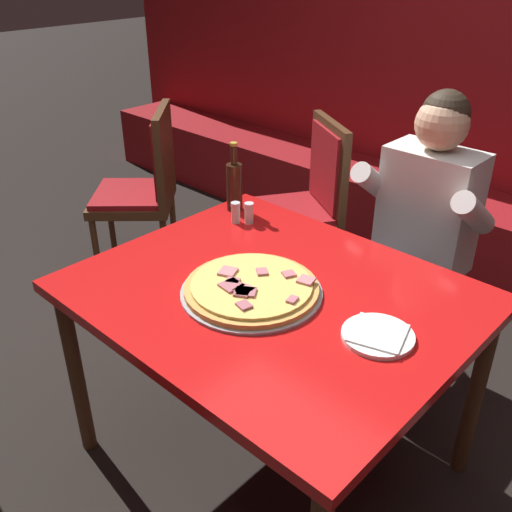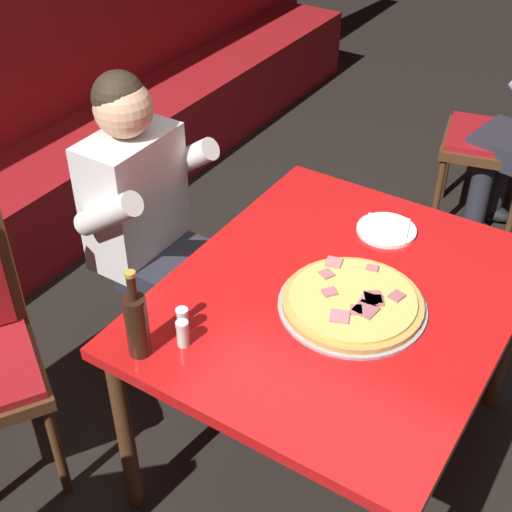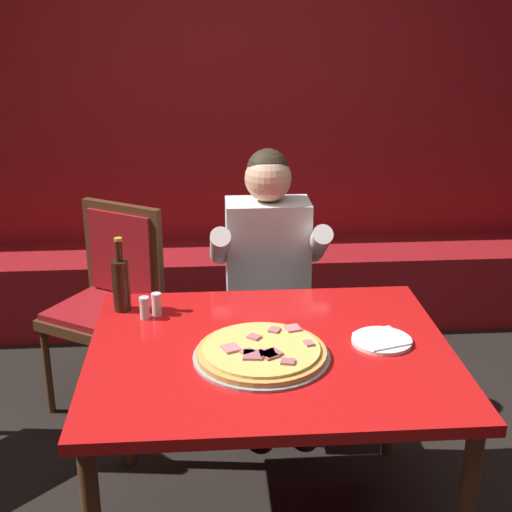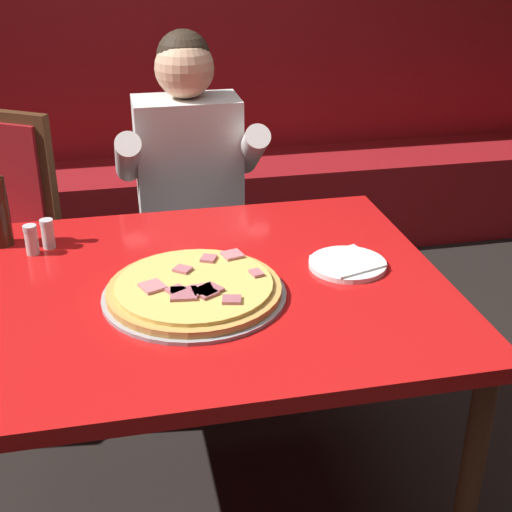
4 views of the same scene
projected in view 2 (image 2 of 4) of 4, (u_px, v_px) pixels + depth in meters
ground_plane at (325, 448)px, 2.71m from camera, size 24.00×24.00×0.00m
main_dining_table at (337, 312)px, 2.29m from camera, size 1.24×1.03×0.77m
pizza at (353, 302)px, 2.18m from camera, size 0.46×0.46×0.05m
plate_white_paper at (386, 230)px, 2.51m from camera, size 0.21×0.21×0.02m
beer_bottle at (137, 323)px, 1.97m from camera, size 0.07×0.07×0.29m
shaker_red_pepper_flakes at (183, 334)px, 2.04m from camera, size 0.04×0.04×0.09m
shaker_parmesan at (183, 322)px, 2.08m from camera, size 0.04×0.04×0.09m
diner_seated_blue_shirt at (153, 221)px, 2.68m from camera, size 0.53×0.53×1.27m
dining_chair_near_left at (507, 130)px, 3.55m from camera, size 0.53×0.53×0.96m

